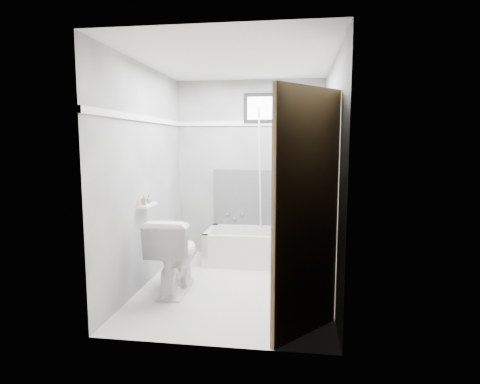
% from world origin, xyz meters
% --- Properties ---
extents(floor, '(2.60, 2.60, 0.00)m').
position_xyz_m(floor, '(0.00, 0.00, 0.00)').
color(floor, silver).
rests_on(floor, ground).
extents(ceiling, '(2.60, 2.60, 0.00)m').
position_xyz_m(ceiling, '(0.00, 0.00, 2.40)').
color(ceiling, silver).
rests_on(ceiling, floor).
extents(wall_back, '(2.00, 0.02, 2.40)m').
position_xyz_m(wall_back, '(0.00, 1.30, 1.20)').
color(wall_back, slate).
rests_on(wall_back, floor).
extents(wall_front, '(2.00, 0.02, 2.40)m').
position_xyz_m(wall_front, '(0.00, -1.30, 1.20)').
color(wall_front, slate).
rests_on(wall_front, floor).
extents(wall_left, '(0.02, 2.60, 2.40)m').
position_xyz_m(wall_left, '(-1.00, 0.00, 1.20)').
color(wall_left, slate).
rests_on(wall_left, floor).
extents(wall_right, '(0.02, 2.60, 2.40)m').
position_xyz_m(wall_right, '(1.00, 0.00, 1.20)').
color(wall_right, slate).
rests_on(wall_right, floor).
extents(bathtub, '(1.50, 0.70, 0.42)m').
position_xyz_m(bathtub, '(0.23, 0.93, 0.21)').
color(bathtub, silver).
rests_on(bathtub, floor).
extents(office_chair, '(0.75, 0.75, 0.96)m').
position_xyz_m(office_chair, '(0.70, 0.98, 0.60)').
color(office_chair, '#5C5C61').
rests_on(office_chair, bathtub).
extents(toilet, '(0.47, 0.81, 0.79)m').
position_xyz_m(toilet, '(-0.62, -0.21, 0.39)').
color(toilet, white).
rests_on(toilet, floor).
extents(door, '(0.78, 0.78, 2.00)m').
position_xyz_m(door, '(0.98, -1.28, 1.00)').
color(door, brown).
rests_on(door, floor).
extents(window, '(0.66, 0.04, 0.40)m').
position_xyz_m(window, '(0.25, 1.29, 2.02)').
color(window, black).
rests_on(window, wall_back).
extents(backerboard, '(1.50, 0.02, 0.78)m').
position_xyz_m(backerboard, '(0.25, 1.29, 0.80)').
color(backerboard, '#4C4C4F').
rests_on(backerboard, wall_back).
extents(trim_back, '(2.00, 0.02, 0.06)m').
position_xyz_m(trim_back, '(0.00, 1.29, 1.82)').
color(trim_back, white).
rests_on(trim_back, wall_back).
extents(trim_left, '(0.02, 2.60, 0.06)m').
position_xyz_m(trim_left, '(-0.99, 0.00, 1.82)').
color(trim_left, white).
rests_on(trim_left, wall_left).
extents(pole, '(0.02, 0.46, 1.91)m').
position_xyz_m(pole, '(0.16, 1.06, 1.05)').
color(pole, white).
rests_on(pole, bathtub).
extents(shelf, '(0.10, 0.32, 0.02)m').
position_xyz_m(shelf, '(-0.93, -0.12, 0.90)').
color(shelf, white).
rests_on(shelf, wall_left).
extents(soap_bottle_a, '(0.05, 0.05, 0.10)m').
position_xyz_m(soap_bottle_a, '(-0.94, -0.20, 0.97)').
color(soap_bottle_a, olive).
rests_on(soap_bottle_a, shelf).
extents(soap_bottle_b, '(0.08, 0.08, 0.09)m').
position_xyz_m(soap_bottle_b, '(-0.94, -0.06, 0.96)').
color(soap_bottle_b, slate).
rests_on(soap_bottle_b, shelf).
extents(faucet, '(0.26, 0.10, 0.16)m').
position_xyz_m(faucet, '(-0.20, 1.27, 0.55)').
color(faucet, silver).
rests_on(faucet, wall_back).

